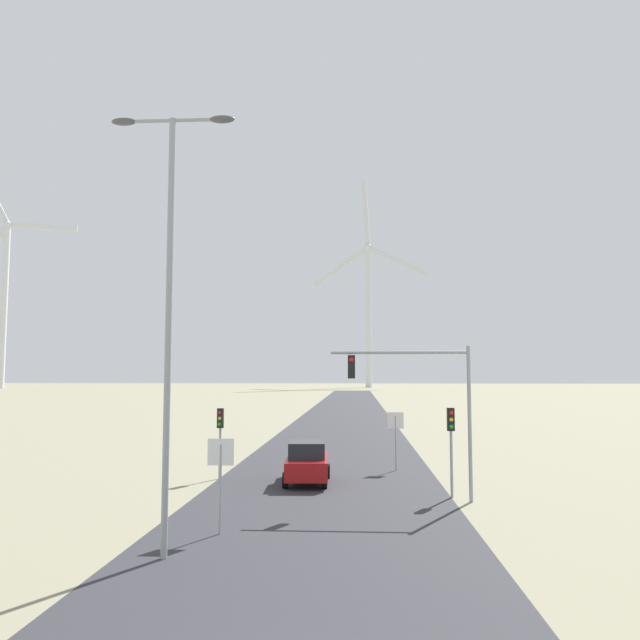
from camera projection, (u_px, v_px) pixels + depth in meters
name	position (u px, v px, depth m)	size (l,w,h in m)	color
road_surface	(342.00, 428.00, 55.47)	(10.00, 240.00, 0.01)	#2D2D33
streetlamp	(169.00, 281.00, 16.86)	(3.47, 0.32, 11.90)	#93999E
stop_sign_near	(221.00, 467.00, 18.88)	(0.81, 0.07, 2.84)	#93999E
stop_sign_far	(396.00, 430.00, 31.13)	(0.81, 0.07, 2.88)	#93999E
traffic_light_post_near_left	(220.00, 427.00, 28.75)	(0.28, 0.34, 3.21)	#93999E
traffic_light_post_near_right	(451.00, 431.00, 24.44)	(0.28, 0.34, 3.47)	#93999E
traffic_light_mast_overhead	(419.00, 388.00, 23.86)	(5.34, 0.35, 5.87)	#93999E
car_approaching	(307.00, 462.00, 27.52)	(1.99, 4.18, 1.83)	maroon
wind_turbine_far_left	(5.00, 287.00, 204.30)	(35.26, 5.46, 74.51)	silver
wind_turbine_left	(368.00, 299.00, 218.52)	(40.75, 8.57, 72.84)	silver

